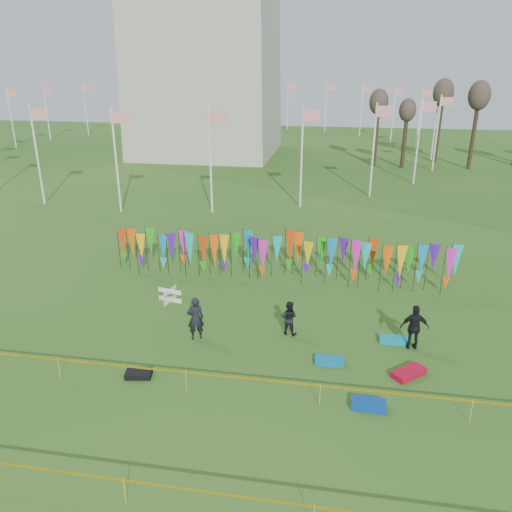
% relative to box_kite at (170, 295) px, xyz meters
% --- Properties ---
extents(ground, '(160.00, 160.00, 0.00)m').
position_rel_box_kite_xyz_m(ground, '(4.82, -5.07, -0.36)').
color(ground, '#234E16').
rests_on(ground, ground).
extents(flagpole_ring, '(57.40, 56.16, 8.00)m').
position_rel_box_kite_xyz_m(flagpole_ring, '(-9.18, 42.93, 3.64)').
color(flagpole_ring, silver).
rests_on(flagpole_ring, ground).
extents(banner_row, '(18.64, 0.64, 2.48)m').
position_rel_box_kite_xyz_m(banner_row, '(5.10, 3.81, 1.24)').
color(banner_row, black).
rests_on(banner_row, ground).
extents(caution_tape_near, '(26.00, 0.02, 0.90)m').
position_rel_box_kite_xyz_m(caution_tape_near, '(4.59, -6.84, 0.42)').
color(caution_tape_near, '#E6BF04').
rests_on(caution_tape_near, ground).
extents(caution_tape_far, '(26.00, 0.02, 0.90)m').
position_rel_box_kite_xyz_m(caution_tape_far, '(4.59, -11.85, 0.42)').
color(caution_tape_far, '#E6BF04').
rests_on(caution_tape_far, ground).
extents(box_kite, '(0.65, 0.65, 0.72)m').
position_rel_box_kite_xyz_m(box_kite, '(0.00, 0.00, 0.00)').
color(box_kite, red).
rests_on(box_kite, ground).
extents(person_left, '(0.85, 0.76, 1.94)m').
position_rel_box_kite_xyz_m(person_left, '(2.25, -3.17, 0.61)').
color(person_left, black).
rests_on(person_left, ground).
extents(person_mid, '(0.83, 0.61, 1.55)m').
position_rel_box_kite_xyz_m(person_mid, '(6.11, -2.10, 0.42)').
color(person_mid, black).
rests_on(person_mid, ground).
extents(person_right, '(1.19, 0.73, 1.96)m').
position_rel_box_kite_xyz_m(person_right, '(11.31, -2.43, 0.62)').
color(person_right, black).
rests_on(person_right, ground).
extents(kite_bag_turquoise, '(1.16, 0.62, 0.23)m').
position_rel_box_kite_xyz_m(kite_bag_turquoise, '(7.95, -4.14, -0.25)').
color(kite_bag_turquoise, '#0B6EAA').
rests_on(kite_bag_turquoise, ground).
extents(kite_bag_blue, '(1.20, 0.67, 0.25)m').
position_rel_box_kite_xyz_m(kite_bag_blue, '(9.36, -6.64, -0.24)').
color(kite_bag_blue, '#093D9F').
rests_on(kite_bag_blue, ground).
extents(kite_bag_red, '(1.41, 1.37, 0.25)m').
position_rel_box_kite_xyz_m(kite_bag_red, '(10.94, -4.47, -0.24)').
color(kite_bag_red, '#AB0B25').
rests_on(kite_bag_red, ground).
extents(kite_bag_black, '(1.06, 0.73, 0.23)m').
position_rel_box_kite_xyz_m(kite_bag_black, '(0.87, -6.25, -0.25)').
color(kite_bag_black, black).
rests_on(kite_bag_black, ground).
extents(kite_bag_teal, '(1.18, 0.57, 0.22)m').
position_rel_box_kite_xyz_m(kite_bag_teal, '(10.58, -2.09, -0.25)').
color(kite_bag_teal, '#0C8AB1').
rests_on(kite_bag_teal, ground).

